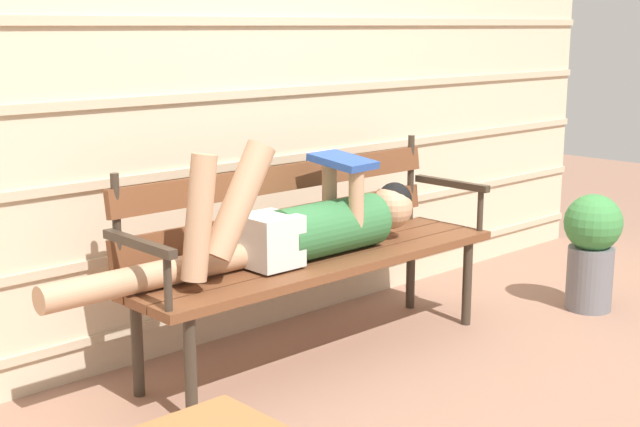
% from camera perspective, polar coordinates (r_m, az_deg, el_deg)
% --- Properties ---
extents(ground_plane, '(12.00, 12.00, 0.00)m').
position_cam_1_polar(ground_plane, '(3.66, 1.88, -9.93)').
color(ground_plane, '#936B56').
extents(house_siding, '(5.17, 0.08, 2.47)m').
position_cam_1_polar(house_siding, '(3.89, -5.00, 10.04)').
color(house_siding, beige).
rests_on(house_siding, ground).
extents(park_bench, '(1.76, 0.46, 0.85)m').
position_cam_1_polar(park_bench, '(3.68, -0.72, -1.92)').
color(park_bench, brown).
rests_on(park_bench, ground).
extents(reclining_person, '(1.73, 0.27, 0.52)m').
position_cam_1_polar(reclining_person, '(3.53, -1.29, -0.80)').
color(reclining_person, '#33703D').
extents(potted_plant, '(0.28, 0.28, 0.58)m').
position_cam_1_polar(potted_plant, '(4.48, 17.21, -2.03)').
color(potted_plant, slate).
rests_on(potted_plant, ground).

